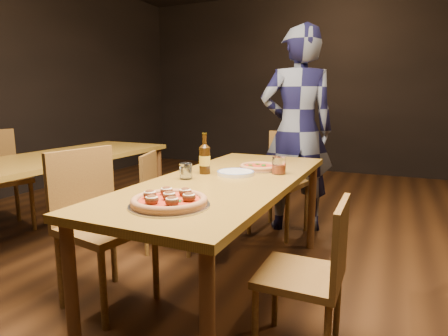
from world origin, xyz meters
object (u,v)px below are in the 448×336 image
at_px(chair_end, 279,182).
at_px(plate_stack, 236,173).
at_px(water_glass, 186,171).
at_px(table_left, 64,163).
at_px(table_main, 227,189).
at_px(diner, 297,131).
at_px(beer_bottle, 205,160).
at_px(pizza_margherita, 259,167).
at_px(pizza_meatball, 169,200).
at_px(chair_main_nw, 107,226).
at_px(amber_glass, 279,165).
at_px(chair_main_sw, 171,200).
at_px(chair_main_e, 300,274).

height_order(chair_end, plate_stack, chair_end).
bearing_deg(water_glass, table_left, 163.79).
distance_m(table_main, diner, 1.40).
bearing_deg(beer_bottle, chair_end, 81.46).
height_order(chair_end, pizza_margherita, chair_end).
xyz_separation_m(chair_end, pizza_margherita, (0.10, -0.85, 0.28)).
bearing_deg(beer_bottle, pizza_meatball, -74.71).
bearing_deg(diner, chair_main_nw, 45.57).
distance_m(table_main, beer_bottle, 0.26).
relative_size(chair_main_nw, plate_stack, 4.09).
xyz_separation_m(chair_main_nw, pizza_meatball, (0.60, -0.24, 0.29)).
relative_size(table_main, amber_glass, 18.04).
xyz_separation_m(chair_main_nw, plate_stack, (0.60, 0.54, 0.27)).
bearing_deg(water_glass, pizza_meatball, -67.05).
relative_size(pizza_margherita, diner, 0.15).
bearing_deg(plate_stack, beer_bottle, -165.71).
bearing_deg(chair_main_nw, water_glass, -41.97).
bearing_deg(chair_main_sw, amber_glass, -120.95).
bearing_deg(chair_end, diner, 71.55).
xyz_separation_m(table_main, chair_main_sw, (-0.70, 0.45, -0.26)).
distance_m(chair_main_e, beer_bottle, 0.97).
bearing_deg(pizza_margherita, chair_end, 96.87).
xyz_separation_m(table_main, plate_stack, (0.01, 0.11, 0.08)).
bearing_deg(amber_glass, pizza_margherita, 151.57).
bearing_deg(pizza_margherita, amber_glass, -28.43).
height_order(chair_end, amber_glass, chair_end).
bearing_deg(amber_glass, pizza_meatball, -104.57).
bearing_deg(diner, chair_main_sw, 25.43).
bearing_deg(chair_end, water_glass, -85.92).
bearing_deg(water_glass, diner, 78.52).
bearing_deg(table_left, chair_main_nw, -33.20).
distance_m(chair_main_nw, chair_main_e, 1.15).
height_order(chair_end, beer_bottle, beer_bottle).
xyz_separation_m(plate_stack, beer_bottle, (-0.20, -0.05, 0.08)).
xyz_separation_m(chair_end, plate_stack, (0.03, -1.08, 0.28)).
height_order(chair_main_sw, amber_glass, amber_glass).
xyz_separation_m(plate_stack, amber_glass, (0.24, 0.14, 0.04)).
distance_m(pizza_margherita, water_glass, 0.56).
distance_m(chair_main_sw, water_glass, 0.85).
height_order(table_left, chair_end, chair_end).
xyz_separation_m(beer_bottle, diner, (0.28, 1.31, 0.09)).
distance_m(chair_main_sw, diner, 1.32).
bearing_deg(plate_stack, chair_main_e, -42.90).
distance_m(pizza_margherita, plate_stack, 0.24).
distance_m(pizza_meatball, pizza_margherita, 1.01).
bearing_deg(beer_bottle, table_main, -18.17).
bearing_deg(amber_glass, chair_main_sw, 168.05).
distance_m(table_main, chair_end, 1.21).
bearing_deg(table_main, beer_bottle, 161.83).
height_order(amber_glass, diner, diner).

